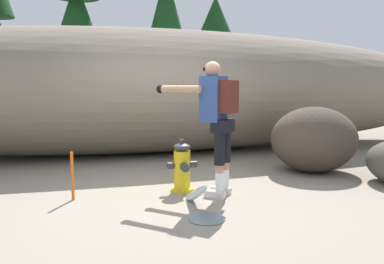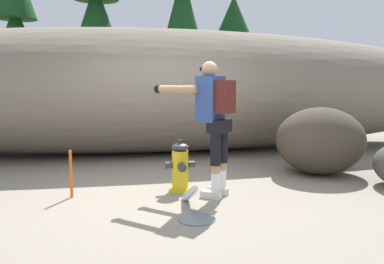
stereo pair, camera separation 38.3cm
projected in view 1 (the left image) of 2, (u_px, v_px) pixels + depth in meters
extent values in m
cube|color=gray|center=(178.00, 194.00, 4.93)|extent=(56.00, 56.00, 0.04)
ellipsoid|color=#756B5B|center=(144.00, 91.00, 7.84)|extent=(16.33, 3.20, 2.56)
cylinder|color=gold|center=(182.00, 189.00, 5.02)|extent=(0.30, 0.30, 0.04)
cylinder|color=gold|center=(182.00, 169.00, 4.99)|extent=(0.22, 0.22, 0.50)
ellipsoid|color=#333338|center=(182.00, 147.00, 4.95)|extent=(0.23, 0.23, 0.10)
cylinder|color=#333338|center=(182.00, 141.00, 4.95)|extent=(0.06, 0.06, 0.05)
cylinder|color=#333338|center=(171.00, 166.00, 4.94)|extent=(0.09, 0.09, 0.09)
cylinder|color=#333338|center=(193.00, 164.00, 5.02)|extent=(0.09, 0.09, 0.09)
cylinder|color=#333338|center=(185.00, 167.00, 4.84)|extent=(0.11, 0.09, 0.11)
ellipsoid|color=silver|center=(195.00, 195.00, 4.40)|extent=(0.10, 1.01, 0.54)
cylinder|color=slate|center=(207.00, 219.00, 3.95)|extent=(0.40, 0.40, 0.01)
cube|color=beige|center=(215.00, 194.00, 4.70)|extent=(0.26, 0.25, 0.09)
cylinder|color=white|center=(219.00, 182.00, 4.66)|extent=(0.10, 0.10, 0.24)
cylinder|color=tan|center=(219.00, 169.00, 4.63)|extent=(0.10, 0.10, 0.10)
cylinder|color=black|center=(220.00, 148.00, 4.60)|extent=(0.13, 0.13, 0.43)
cube|color=beige|center=(221.00, 190.00, 4.88)|extent=(0.26, 0.25, 0.09)
cylinder|color=white|center=(225.00, 178.00, 4.83)|extent=(0.10, 0.10, 0.24)
cylinder|color=tan|center=(225.00, 166.00, 4.81)|extent=(0.10, 0.10, 0.10)
cylinder|color=black|center=(226.00, 146.00, 4.78)|extent=(0.13, 0.13, 0.43)
cube|color=black|center=(223.00, 126.00, 4.66)|extent=(0.36, 0.37, 0.16)
cube|color=#2D4784|center=(214.00, 99.00, 4.67)|extent=(0.42, 0.43, 0.56)
cube|color=#511E19|center=(229.00, 97.00, 4.58)|extent=(0.31, 0.32, 0.40)
sphere|color=tan|center=(213.00, 70.00, 4.64)|extent=(0.20, 0.20, 0.20)
cube|color=black|center=(206.00, 69.00, 4.67)|extent=(0.11, 0.13, 0.04)
cylinder|color=tan|center=(179.00, 89.00, 4.63)|extent=(0.49, 0.45, 0.09)
sphere|color=black|center=(161.00, 89.00, 4.75)|extent=(0.11, 0.11, 0.11)
cylinder|color=tan|center=(195.00, 89.00, 5.02)|extent=(0.49, 0.45, 0.09)
sphere|color=black|center=(177.00, 89.00, 5.14)|extent=(0.11, 0.11, 0.11)
ellipsoid|color=#41372E|center=(314.00, 139.00, 6.08)|extent=(1.59, 1.45, 1.06)
cylinder|color=#47331E|center=(80.00, 105.00, 13.20)|extent=(0.30, 0.30, 1.43)
cone|color=#143D19|center=(77.00, 33.00, 12.89)|extent=(2.47, 2.47, 3.52)
cylinder|color=#47331E|center=(167.00, 104.00, 12.14)|extent=(0.22, 0.22, 1.63)
cone|color=#143D19|center=(166.00, 25.00, 11.83)|extent=(1.82, 1.82, 3.35)
cylinder|color=#47331E|center=(215.00, 108.00, 14.38)|extent=(0.29, 0.29, 1.10)
cone|color=#143D19|center=(215.00, 65.00, 14.18)|extent=(2.43, 2.43, 2.16)
cone|color=#143D19|center=(216.00, 21.00, 13.98)|extent=(1.58, 1.58, 1.80)
cylinder|color=#E55914|center=(72.00, 176.00, 4.58)|extent=(0.04, 0.04, 0.60)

